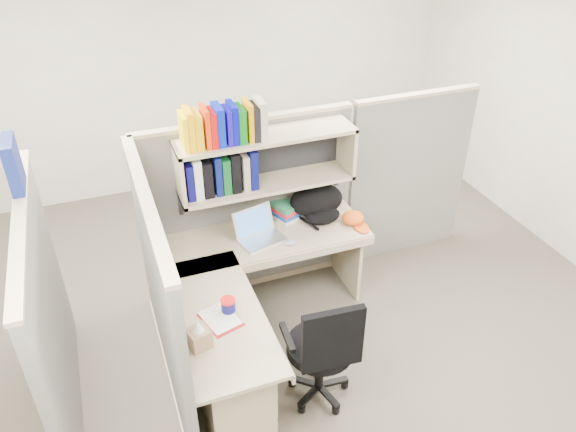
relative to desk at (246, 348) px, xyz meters
name	(u,v)px	position (x,y,z in m)	size (l,w,h in m)	color
ground	(286,349)	(0.41, 0.29, -0.44)	(6.00, 6.00, 0.00)	#3A342D
room_shell	(286,171)	(0.41, 0.29, 1.18)	(6.00, 6.00, 6.00)	#B5AEA3
cubicle	(220,235)	(0.04, 0.74, 0.47)	(3.79, 1.84, 1.95)	#5D5D58
desk	(246,348)	(0.00, 0.00, 0.00)	(1.74, 1.75, 0.73)	tan
laptop	(261,228)	(0.39, 0.80, 0.42)	(0.35, 0.35, 0.25)	silver
backpack	(319,204)	(0.96, 0.95, 0.43)	(0.47, 0.36, 0.28)	black
orange_cap	(353,218)	(1.19, 0.78, 0.34)	(0.19, 0.22, 0.10)	#D24F12
snack_canister	(228,305)	(-0.08, 0.10, 0.34)	(0.10, 0.10, 0.10)	#0F0F5A
tissue_box	(199,334)	(-0.33, -0.15, 0.40)	(0.13, 0.13, 0.21)	#9E795A
mouse	(291,242)	(0.59, 0.67, 0.31)	(0.09, 0.06, 0.04)	#8399BA
paper_cup	(254,221)	(0.39, 1.02, 0.34)	(0.07, 0.07, 0.10)	white
book_stack	(284,210)	(0.69, 1.07, 0.35)	(0.19, 0.26, 0.12)	slate
loose_paper	(220,318)	(-0.15, 0.05, 0.29)	(0.20, 0.27, 0.00)	white
task_chair	(322,365)	(0.47, -0.25, -0.09)	(0.53, 0.49, 1.00)	black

